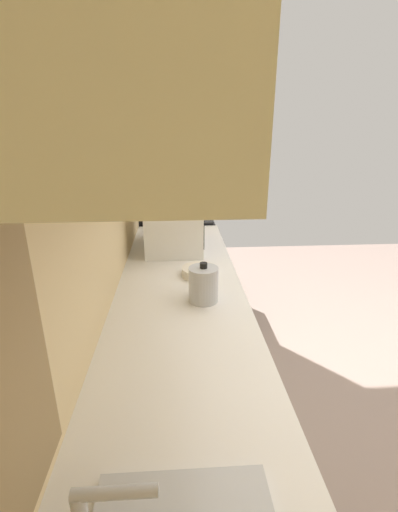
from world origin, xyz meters
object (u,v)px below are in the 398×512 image
object	(u,v)px
oven_range	(178,261)
bowl	(199,271)
microwave	(174,223)
kettle	(203,284)

from	to	relation	value
oven_range	bowl	bearing A→B (deg)	-175.25
oven_range	microwave	distance (m)	1.03
oven_range	microwave	size ratio (longest dim) A/B	2.08
microwave	kettle	distance (m)	0.77
oven_range	kettle	xyz separation A→B (m)	(-1.60, -0.11, 0.51)
bowl	kettle	distance (m)	0.29
kettle	oven_range	bearing A→B (deg)	3.92
microwave	kettle	size ratio (longest dim) A/B	2.79
microwave	bowl	size ratio (longest dim) A/B	2.76
microwave	kettle	bearing A→B (deg)	-170.31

